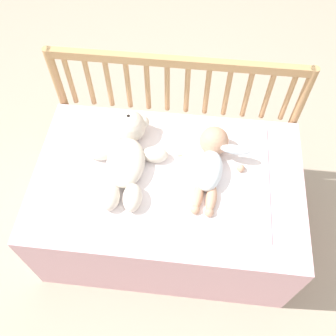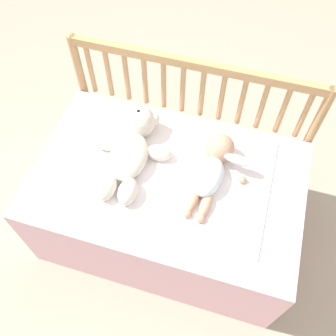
# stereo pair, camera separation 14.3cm
# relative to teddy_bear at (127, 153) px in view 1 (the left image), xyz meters

# --- Properties ---
(ground_plane) EXTENTS (12.00, 12.00, 0.00)m
(ground_plane) POSITION_rel_teddy_bear_xyz_m (0.17, -0.07, -0.50)
(ground_plane) COLOR tan
(crib_mattress) EXTENTS (1.07, 0.68, 0.45)m
(crib_mattress) POSITION_rel_teddy_bear_xyz_m (0.17, -0.07, -0.28)
(crib_mattress) COLOR #EDB7C6
(crib_mattress) RESTS_ON ground_plane
(crib_rail) EXTENTS (1.07, 0.04, 0.74)m
(crib_rail) POSITION_rel_teddy_bear_xyz_m (0.17, 0.30, 0.03)
(crib_rail) COLOR tan
(crib_rail) RESTS_ON ground_plane
(blanket) EXTENTS (0.83, 0.53, 0.01)m
(blanket) POSITION_rel_teddy_bear_xyz_m (0.15, -0.04, -0.05)
(blanket) COLOR white
(blanket) RESTS_ON crib_mattress
(teddy_bear) EXTENTS (0.33, 0.44, 0.14)m
(teddy_bear) POSITION_rel_teddy_bear_xyz_m (0.00, 0.00, 0.00)
(teddy_bear) COLOR silver
(teddy_bear) RESTS_ON crib_mattress
(baby) EXTENTS (0.30, 0.38, 0.12)m
(baby) POSITION_rel_teddy_bear_xyz_m (0.33, 0.00, -0.00)
(baby) COLOR white
(baby) RESTS_ON crib_mattress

